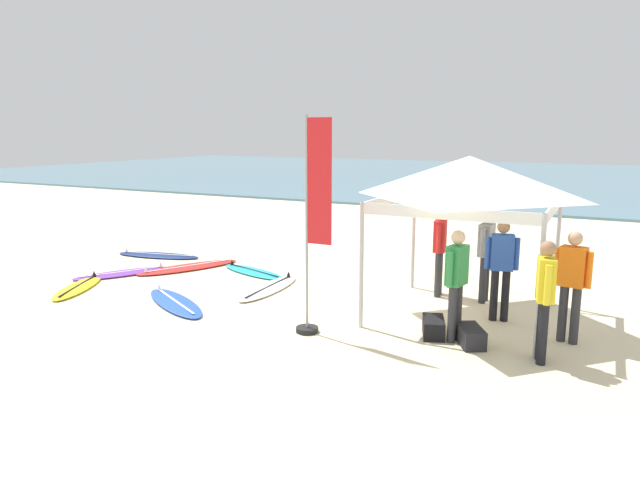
% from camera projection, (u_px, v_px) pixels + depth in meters
% --- Properties ---
extents(ground_plane, '(80.00, 80.00, 0.00)m').
position_uv_depth(ground_plane, '(300.00, 297.00, 11.05)').
color(ground_plane, beige).
extents(sea, '(80.00, 36.00, 0.10)m').
position_uv_depth(sea, '(525.00, 178.00, 38.45)').
color(sea, '#568499').
rests_on(sea, ground).
extents(canopy_tent, '(2.81, 2.81, 2.75)m').
position_uv_depth(canopy_tent, '(469.00, 178.00, 9.48)').
color(canopy_tent, '#B7B7BC').
rests_on(canopy_tent, ground).
extents(surfboard_blue, '(2.20, 1.59, 0.19)m').
position_uv_depth(surfboard_blue, '(175.00, 302.00, 10.57)').
color(surfboard_blue, blue).
rests_on(surfboard_blue, ground).
extents(surfboard_red, '(1.69, 2.50, 0.19)m').
position_uv_depth(surfboard_red, '(188.00, 267.00, 13.30)').
color(surfboard_red, red).
rests_on(surfboard_red, ground).
extents(surfboard_yellow, '(1.26, 1.94, 0.19)m').
position_uv_depth(surfboard_yellow, '(78.00, 287.00, 11.59)').
color(surfboard_yellow, yellow).
rests_on(surfboard_yellow, ground).
extents(surfboard_cyan, '(2.03, 1.11, 0.19)m').
position_uv_depth(surfboard_cyan, '(253.00, 272.00, 12.87)').
color(surfboard_cyan, '#23B2CC').
rests_on(surfboard_cyan, ground).
extents(surfboard_white, '(0.66, 2.13, 0.19)m').
position_uv_depth(surfboard_white, '(269.00, 288.00, 11.54)').
color(surfboard_white, white).
rests_on(surfboard_white, ground).
extents(surfboard_navy, '(2.33, 1.03, 0.19)m').
position_uv_depth(surfboard_navy, '(158.00, 255.00, 14.58)').
color(surfboard_navy, navy).
rests_on(surfboard_navy, ground).
extents(surfboard_purple, '(1.55, 2.11, 0.19)m').
position_uv_depth(surfboard_purple, '(123.00, 273.00, 12.75)').
color(surfboard_purple, purple).
rests_on(surfboard_purple, ground).
extents(person_red, '(0.27, 0.54, 1.71)m').
position_uv_depth(person_red, '(440.00, 246.00, 10.95)').
color(person_red, '#2D2D33').
rests_on(person_red, ground).
extents(person_orange, '(0.54, 0.30, 1.71)m').
position_uv_depth(person_orange, '(572.00, 279.00, 8.49)').
color(person_orange, '#2D2D33').
rests_on(person_orange, ground).
extents(person_grey, '(0.25, 0.55, 1.71)m').
position_uv_depth(person_grey, '(486.00, 250.00, 10.55)').
color(person_grey, '#2D2D33').
rests_on(person_grey, ground).
extents(person_green, '(0.29, 0.54, 1.71)m').
position_uv_depth(person_green, '(456.00, 278.00, 8.57)').
color(person_green, '#2D2D33').
rests_on(person_green, ground).
extents(person_blue, '(0.53, 0.30, 1.71)m').
position_uv_depth(person_blue, '(502.00, 264.00, 9.48)').
color(person_blue, black).
rests_on(person_blue, ground).
extents(person_yellow, '(0.29, 0.54, 1.71)m').
position_uv_depth(person_yellow, '(545.00, 293.00, 7.76)').
color(person_yellow, black).
rests_on(person_yellow, ground).
extents(banner_flag, '(0.60, 0.36, 3.40)m').
position_uv_depth(banner_flag, '(313.00, 236.00, 8.77)').
color(banner_flag, '#99999E').
rests_on(banner_flag, ground).
extents(gear_bag_near_tent, '(0.50, 0.67, 0.28)m').
position_uv_depth(gear_bag_near_tent, '(433.00, 327.00, 8.93)').
color(gear_bag_near_tent, black).
rests_on(gear_bag_near_tent, ground).
extents(gear_bag_by_pole, '(0.57, 0.68, 0.28)m').
position_uv_depth(gear_bag_by_pole, '(470.00, 336.00, 8.54)').
color(gear_bag_by_pole, '#232328').
rests_on(gear_bag_by_pole, ground).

